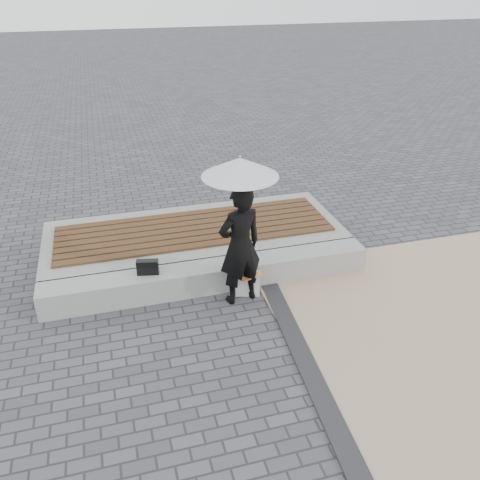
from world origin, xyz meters
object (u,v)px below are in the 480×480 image
object	(u,v)px
seating_ledge	(210,276)
parasol	(240,167)
woman	(240,246)
handbag	(148,267)
canvas_tote	(248,284)

from	to	relation	value
seating_ledge	parasol	bearing A→B (deg)	-50.68
seating_ledge	woman	distance (m)	0.89
parasol	handbag	distance (m)	2.06
woman	handbag	bearing A→B (deg)	-32.73
parasol	woman	bearing A→B (deg)	0.00
woman	parasol	bearing A→B (deg)	-13.99
woman	handbag	world-z (taller)	woman
seating_ledge	handbag	distance (m)	0.98
canvas_tote	woman	bearing A→B (deg)	-130.79
seating_ledge	parasol	distance (m)	1.95
parasol	canvas_tote	world-z (taller)	parasol
seating_ledge	handbag	world-z (taller)	handbag
parasol	handbag	size ratio (longest dim) A/B	4.11
woman	canvas_tote	xyz separation A→B (m)	(0.15, 0.09, -0.72)
parasol	handbag	xyz separation A→B (m)	(-1.27, 0.43, -1.56)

